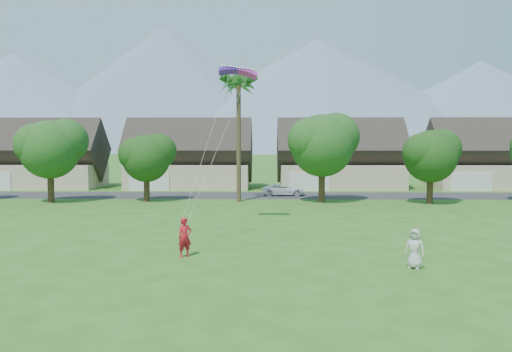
{
  "coord_description": "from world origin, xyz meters",
  "views": [
    {
      "loc": [
        0.52,
        -19.74,
        5.88
      ],
      "look_at": [
        0.0,
        10.0,
        3.8
      ],
      "focal_mm": 35.0,
      "sensor_mm": 36.0,
      "label": 1
    }
  ],
  "objects_px": {
    "parafoil_kite": "(238,71)",
    "kite_flyer": "(185,237)",
    "watcher": "(415,249)",
    "parked_car": "(284,190)"
  },
  "relations": [
    {
      "from": "kite_flyer",
      "to": "parked_car",
      "type": "xyz_separation_m",
      "value": [
        6.13,
        28.78,
        -0.37
      ]
    },
    {
      "from": "parked_car",
      "to": "parafoil_kite",
      "type": "height_order",
      "value": "parafoil_kite"
    },
    {
      "from": "watcher",
      "to": "parked_car",
      "type": "bearing_deg",
      "value": 133.08
    },
    {
      "from": "parked_car",
      "to": "parafoil_kite",
      "type": "xyz_separation_m",
      "value": [
        -3.89,
        -19.32,
        10.05
      ]
    },
    {
      "from": "watcher",
      "to": "parafoil_kite",
      "type": "bearing_deg",
      "value": 161.26
    },
    {
      "from": "parafoil_kite",
      "to": "kite_flyer",
      "type": "bearing_deg",
      "value": -107.8
    },
    {
      "from": "kite_flyer",
      "to": "parafoil_kite",
      "type": "xyz_separation_m",
      "value": [
        2.24,
        9.46,
        9.68
      ]
    },
    {
      "from": "kite_flyer",
      "to": "parafoil_kite",
      "type": "relative_size",
      "value": 0.77
    },
    {
      "from": "watcher",
      "to": "kite_flyer",
      "type": "bearing_deg",
      "value": -156.73
    },
    {
      "from": "kite_flyer",
      "to": "watcher",
      "type": "bearing_deg",
      "value": -43.51
    }
  ]
}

